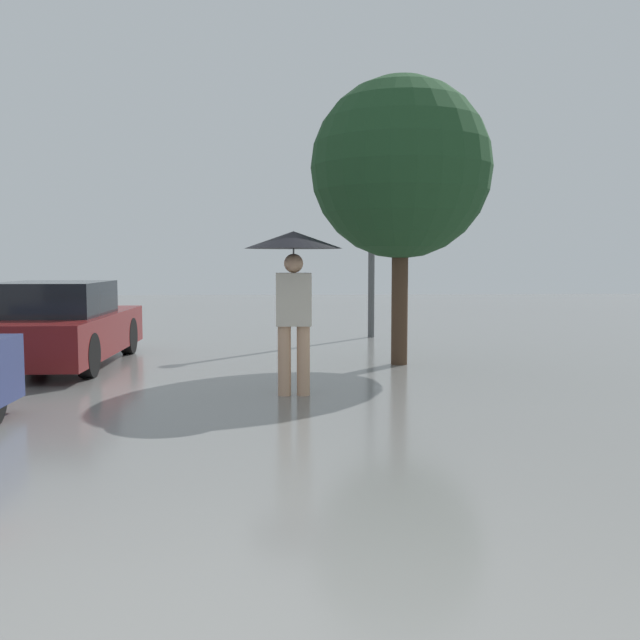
% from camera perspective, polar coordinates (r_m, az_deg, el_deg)
% --- Properties ---
extents(pedestrian, '(1.14, 1.14, 1.92)m').
position_cam_1_polar(pedestrian, '(8.29, -2.13, 4.55)').
color(pedestrian, tan).
rests_on(pedestrian, ground_plane).
extents(parked_car_farthest, '(1.69, 3.99, 1.26)m').
position_cam_1_polar(parked_car_farthest, '(11.43, -20.17, -0.50)').
color(parked_car_farthest, maroon).
rests_on(parked_car_farthest, ground_plane).
extents(tree, '(2.70, 2.70, 4.30)m').
position_cam_1_polar(tree, '(10.93, 6.49, 11.92)').
color(tree, '#473323').
rests_on(tree, ground_plane).
extents(street_lamp, '(0.31, 0.31, 4.84)m').
position_cam_1_polar(street_lamp, '(14.71, 4.17, 10.15)').
color(street_lamp, '#515456').
rests_on(street_lamp, ground_plane).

